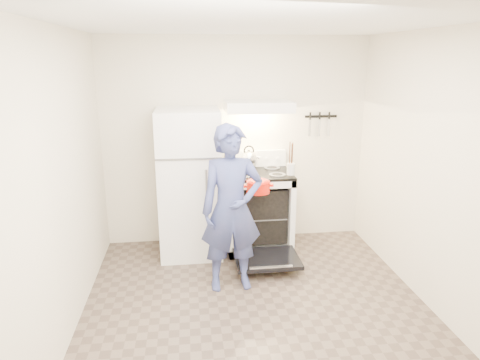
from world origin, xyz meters
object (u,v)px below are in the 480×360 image
at_px(stove_body, 258,211).
at_px(tea_kettle, 249,157).
at_px(person, 232,209).
at_px(dutch_oven, 258,187).
at_px(refrigerator, 190,183).

relative_size(stove_body, tea_kettle, 3.25).
height_order(stove_body, person, person).
bearing_deg(dutch_oven, stove_body, 80.02).
bearing_deg(person, refrigerator, 110.22).
bearing_deg(tea_kettle, stove_body, -62.10).
distance_m(stove_body, person, 1.05).
height_order(refrigerator, tea_kettle, refrigerator).
bearing_deg(refrigerator, dutch_oven, -35.02).
bearing_deg(dutch_oven, tea_kettle, 89.91).
relative_size(stove_body, dutch_oven, 2.90).
height_order(tea_kettle, person, person).
distance_m(stove_body, dutch_oven, 0.71).
relative_size(refrigerator, person, 1.02).
distance_m(refrigerator, stove_body, 0.90).
distance_m(refrigerator, dutch_oven, 0.88).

